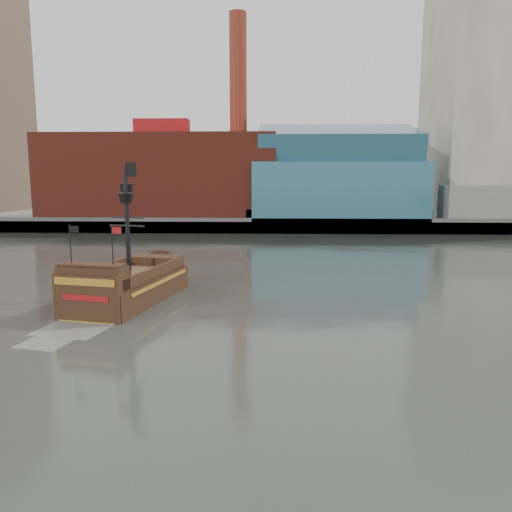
{
  "coord_description": "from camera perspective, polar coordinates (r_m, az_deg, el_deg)",
  "views": [
    {
      "loc": [
        -1.24,
        -21.72,
        9.42
      ],
      "look_at": [
        -2.48,
        12.56,
        4.0
      ],
      "focal_mm": 35.0,
      "sensor_mm": 36.0,
      "label": 1
    }
  ],
  "objects": [
    {
      "name": "ground",
      "position": [
        23.71,
        5.06,
        -14.47
      ],
      "size": [
        400.0,
        400.0,
        0.0
      ],
      "primitive_type": "plane",
      "color": "#252823",
      "rests_on": "ground"
    },
    {
      "name": "promenade_far",
      "position": [
        114.04,
        2.7,
        4.74
      ],
      "size": [
        220.0,
        60.0,
        2.0
      ],
      "primitive_type": "cube",
      "color": "slate",
      "rests_on": "ground"
    },
    {
      "name": "seawall",
      "position": [
        84.62,
        2.9,
        3.46
      ],
      "size": [
        220.0,
        1.0,
        2.6
      ],
      "primitive_type": "cube",
      "color": "#4C4C49",
      "rests_on": "ground"
    },
    {
      "name": "skyline",
      "position": [
        107.55,
        5.74,
        17.03
      ],
      "size": [
        149.0,
        45.0,
        62.0
      ],
      "color": "brown",
      "rests_on": "promenade_far"
    },
    {
      "name": "pirate_ship",
      "position": [
        39.4,
        -14.35,
        -3.6
      ],
      "size": [
        7.49,
        15.77,
        11.35
      ],
      "rotation": [
        0.0,
        0.0,
        -0.21
      ],
      "color": "black",
      "rests_on": "ground"
    }
  ]
}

